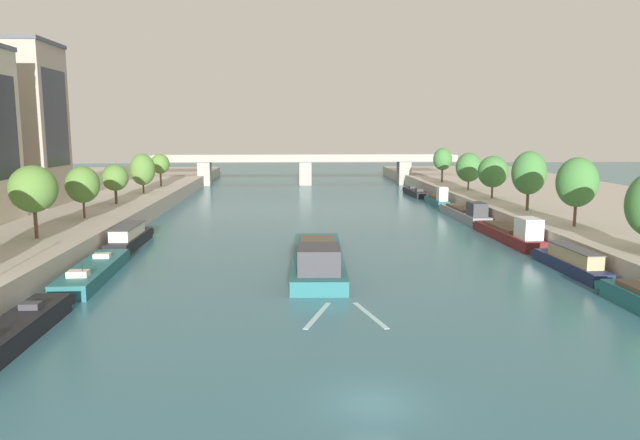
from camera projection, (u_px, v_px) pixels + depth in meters
The scene contains 25 objects.
ground_plane at pixel (373, 404), 27.37m from camera, with size 400.00×400.00×0.00m, color #386B7A.
quay_left at pixel (14, 215), 79.28m from camera, with size 36.00×170.00×2.34m, color #B7AD9E.
quay_right at pixel (603, 211), 83.65m from camera, with size 36.00×170.00×2.34m, color #B7AD9E.
barge_midriver at pixel (318, 258), 53.99m from camera, with size 5.46×22.40×3.28m.
wake_behind_barge at pixel (344, 315), 40.38m from camera, with size 5.60×6.01×0.03m.
moored_boat_left_second at pixel (13, 332), 35.00m from camera, with size 2.51×13.83×2.44m.
moored_boat_left_lone at pixel (94, 271), 50.20m from camera, with size 3.42×14.74×2.31m.
moored_boat_left_midway at pixel (129, 238), 63.71m from camera, with size 2.50×12.22×2.46m.
moored_boat_right_upstream at pixel (571, 262), 52.30m from camera, with size 2.22×11.81×2.37m.
moored_boat_right_far at pixel (511, 233), 66.68m from camera, with size 3.24×15.98×3.41m.
moored_boat_right_near at pixel (465, 213), 83.33m from camera, with size 3.13×16.39×2.99m.
moored_boat_right_second at pixel (438, 200), 98.35m from camera, with size 2.04×10.59×3.42m.
moored_boat_right_downstream at pixel (415, 192), 113.35m from camera, with size 2.46×12.91×2.29m.
tree_left_second at pixel (33, 189), 55.40m from camera, with size 4.43×4.43×7.00m.
tree_left_nearest at pixel (83, 185), 68.48m from camera, with size 3.91×3.91×6.11m.
tree_left_end_of_row at pixel (115, 178), 81.90m from camera, with size 3.64×3.64×5.53m.
tree_left_far at pixel (143, 169), 95.51m from camera, with size 4.01×4.01×6.48m.
tree_left_by_lamp at pixel (160, 164), 107.50m from camera, with size 3.40×3.40×5.94m.
tree_right_midway at pixel (577, 182), 62.33m from camera, with size 4.33×4.33×7.44m.
tree_right_past_mid at pixel (529, 173), 74.79m from camera, with size 4.34×4.34×7.63m.
tree_right_end_of_row at pixel (493, 172), 88.16m from camera, with size 4.48×4.48×6.43m.
tree_right_second at pixel (469, 167), 100.69m from camera, with size 4.45×4.45×6.41m.
tree_right_by_lamp at pixel (443, 159), 115.16m from camera, with size 3.67×3.67×6.73m.
building_left_far_end at pixel (16, 124), 79.08m from camera, with size 10.98×10.33×22.00m.
bridge_far at pixel (305, 165), 134.80m from camera, with size 69.98×4.40×6.91m.
Camera 1 is at (-3.87, -25.56, 12.67)m, focal length 32.91 mm.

